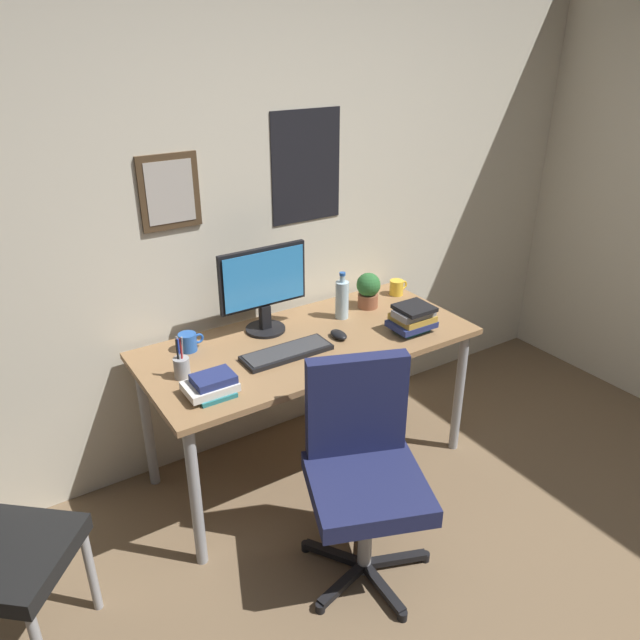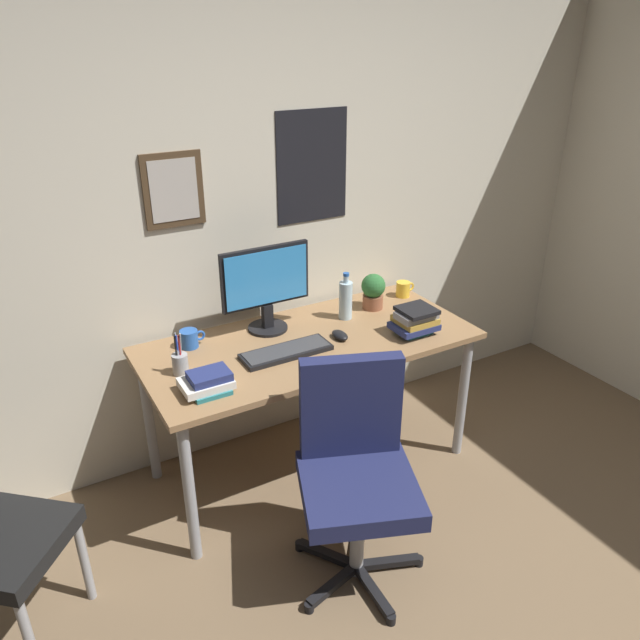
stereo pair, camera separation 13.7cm
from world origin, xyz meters
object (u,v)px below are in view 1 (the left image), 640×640
(monitor, at_px, (263,286))
(book_stack_right, at_px, (413,318))
(water_bottle, at_px, (342,299))
(book_stack_left, at_px, (212,385))
(computer_mouse, at_px, (339,335))
(pen_cup, at_px, (182,367))
(keyboard, at_px, (287,352))
(potted_plant, at_px, (368,289))
(office_chair, at_px, (363,462))
(coffee_mug_near, at_px, (188,342))
(coffee_mug_far, at_px, (397,287))

(monitor, xyz_separation_m, book_stack_right, (0.61, -0.41, -0.17))
(water_bottle, bearing_deg, book_stack_left, -159.79)
(computer_mouse, height_order, pen_cup, pen_cup)
(pen_cup, distance_m, book_stack_left, 0.20)
(water_bottle, bearing_deg, computer_mouse, -128.24)
(monitor, distance_m, computer_mouse, 0.44)
(keyboard, height_order, potted_plant, potted_plant)
(book_stack_right, bearing_deg, monitor, 146.27)
(office_chair, height_order, monitor, monitor)
(water_bottle, xyz_separation_m, coffee_mug_near, (-0.81, 0.09, -0.06))
(coffee_mug_far, bearing_deg, book_stack_left, -162.82)
(coffee_mug_near, bearing_deg, book_stack_right, -22.35)
(potted_plant, xyz_separation_m, pen_cup, (-1.13, -0.16, -0.05))
(office_chair, bearing_deg, book_stack_left, 132.79)
(water_bottle, xyz_separation_m, pen_cup, (-0.93, -0.13, -0.05))
(office_chair, xyz_separation_m, potted_plant, (0.63, 0.83, 0.33))
(keyboard, xyz_separation_m, pen_cup, (-0.48, 0.07, 0.04))
(pen_cup, bearing_deg, keyboard, -8.17)
(office_chair, bearing_deg, potted_plant, 52.59)
(pen_cup, relative_size, book_stack_right, 0.93)
(office_chair, height_order, coffee_mug_near, office_chair)
(keyboard, bearing_deg, book_stack_left, -163.87)
(pen_cup, bearing_deg, monitor, 22.22)
(keyboard, bearing_deg, computer_mouse, 2.24)
(water_bottle, bearing_deg, keyboard, -156.07)
(pen_cup, bearing_deg, book_stack_left, -74.25)
(keyboard, relative_size, coffee_mug_near, 3.48)
(book_stack_left, bearing_deg, potted_plant, 18.44)
(monitor, height_order, potted_plant, monitor)
(water_bottle, height_order, coffee_mug_near, water_bottle)
(keyboard, height_order, book_stack_right, book_stack_right)
(computer_mouse, bearing_deg, coffee_mug_near, 157.28)
(coffee_mug_near, xyz_separation_m, book_stack_right, (1.02, -0.42, 0.03))
(potted_plant, bearing_deg, water_bottle, -169.93)
(keyboard, bearing_deg, book_stack_right, -11.07)
(water_bottle, xyz_separation_m, book_stack_right, (0.20, -0.33, -0.03))
(office_chair, xyz_separation_m, keyboard, (-0.01, 0.60, 0.24))
(pen_cup, bearing_deg, water_bottle, 7.89)
(office_chair, relative_size, book_stack_left, 4.53)
(coffee_mug_near, distance_m, book_stack_right, 1.10)
(water_bottle, relative_size, book_stack_right, 1.18)
(office_chair, xyz_separation_m, coffee_mug_far, (0.88, 0.88, 0.27))
(keyboard, relative_size, potted_plant, 2.21)
(monitor, xyz_separation_m, pen_cup, (-0.52, -0.21, -0.19))
(office_chair, relative_size, potted_plant, 4.87)
(monitor, relative_size, potted_plant, 2.36)
(coffee_mug_far, relative_size, book_stack_right, 0.54)
(water_bottle, xyz_separation_m, coffee_mug_far, (0.44, 0.08, -0.06))
(office_chair, relative_size, water_bottle, 3.76)
(water_bottle, height_order, book_stack_right, water_bottle)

